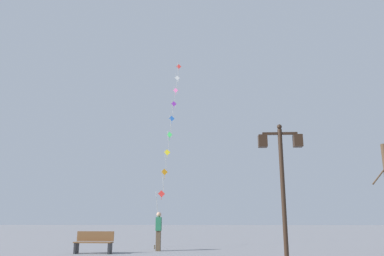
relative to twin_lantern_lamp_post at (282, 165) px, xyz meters
The scene contains 5 objects.
ground_plane 11.20m from the twin_lantern_lamp_post, 100.47° to the left, with size 160.00×160.00×0.00m, color gray.
twin_lantern_lamp_post is the anchor object (origin of this frame).
kite_train 12.83m from the twin_lantern_lamp_post, 113.61° to the left, with size 0.63×8.60×13.24m.
kite_flyer 7.53m from the twin_lantern_lamp_post, 130.84° to the left, with size 0.25×0.61×1.71m.
park_bench 8.62m from the twin_lantern_lamp_post, 151.34° to the left, with size 1.62×0.52×0.89m.
Camera 1 is at (-0.28, -2.73, 1.37)m, focal length 35.11 mm.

